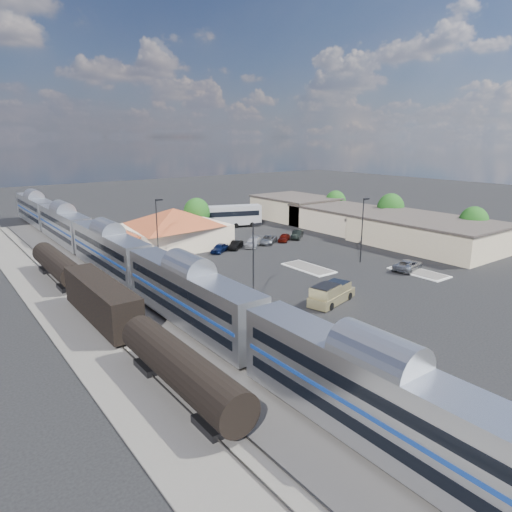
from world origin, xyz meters
TOP-DOWN VIEW (x-y plane):
  - ground at (0.00, 0.00)m, footprint 280.00×280.00m
  - railbed at (-21.00, 8.00)m, footprint 16.00×100.00m
  - platform at (-12.00, 6.00)m, footprint 5.50×92.00m
  - passenger_train at (-18.00, 15.27)m, footprint 3.00×104.00m
  - freight_cars at (-24.00, 0.51)m, footprint 2.80×46.00m
  - station_depot at (-4.56, 24.00)m, footprint 18.35×12.24m
  - buildings_east at (28.00, 14.28)m, footprint 14.40×51.40m
  - traffic_island_south at (4.00, 2.00)m, footprint 3.30×7.50m
  - traffic_island_north at (14.00, -8.00)m, footprint 3.30×7.50m
  - lamp_plat_s at (-10.90, -6.00)m, footprint 1.08×0.25m
  - lamp_plat_n at (-10.90, 16.00)m, footprint 1.08×0.25m
  - lamp_lot at (12.10, 0.00)m, footprint 1.08×0.25m
  - tree_east_a at (34.00, -4.00)m, footprint 4.56×4.56m
  - tree_east_b at (34.00, 12.00)m, footprint 4.94×4.94m
  - tree_east_c at (34.00, 26.00)m, footprint 4.41×4.41m
  - tree_depot at (3.00, 30.00)m, footprint 4.71×4.71m
  - pickup_truck at (-2.86, -8.91)m, footprint 6.64×3.81m
  - suv at (13.99, -6.37)m, footprint 5.64×3.50m
  - coach_bus at (11.34, 32.71)m, footprint 13.09×7.12m
  - person_a at (-12.87, -11.10)m, footprint 0.56×0.74m
  - person_b at (-12.41, 7.69)m, footprint 0.63×0.81m
  - parked_car_a at (-0.74, 16.62)m, footprint 4.16×3.49m
  - parked_car_b at (2.46, 16.92)m, footprint 3.95×3.51m
  - parked_car_c at (5.66, 16.62)m, footprint 5.07×4.64m
  - parked_car_d at (8.86, 16.92)m, footprint 5.11×4.61m
  - parked_car_e at (12.06, 16.62)m, footprint 3.90×3.51m
  - parked_car_f at (15.26, 16.92)m, footprint 4.29×3.79m

SIDE VIEW (x-z plane):
  - ground at x=0.00m, z-range 0.00..0.00m
  - railbed at x=-21.00m, z-range 0.00..0.12m
  - platform at x=-12.00m, z-range 0.00..0.18m
  - traffic_island_south at x=4.00m, z-range 0.00..0.21m
  - traffic_island_north at x=14.00m, z-range 0.00..0.21m
  - parked_car_e at x=12.06m, z-range 0.00..1.28m
  - parked_car_b at x=2.46m, z-range 0.00..1.30m
  - parked_car_d at x=8.86m, z-range 0.00..1.32m
  - parked_car_a at x=-0.74m, z-range 0.00..1.34m
  - parked_car_f at x=15.26m, z-range 0.00..1.41m
  - parked_car_c at x=5.66m, z-range 0.00..1.43m
  - suv at x=13.99m, z-range 0.00..1.46m
  - person_b at x=-12.41m, z-range 0.18..1.84m
  - pickup_truck at x=-2.86m, z-range -0.06..2.11m
  - person_a at x=-12.87m, z-range 0.18..2.01m
  - freight_cars at x=-24.00m, z-range -0.07..3.93m
  - buildings_east at x=28.00m, z-range -0.13..4.67m
  - coach_bus at x=11.34m, z-range 0.32..4.46m
  - passenger_train at x=-18.00m, z-range 0.09..5.64m
  - station_depot at x=-4.56m, z-range 0.03..6.23m
  - tree_east_c at x=34.00m, z-range 0.66..6.87m
  - tree_east_a at x=34.00m, z-range 0.68..7.10m
  - tree_depot at x=3.00m, z-range 0.71..7.34m
  - tree_east_b at x=34.00m, z-range 0.74..7.70m
  - lamp_plat_s at x=-10.90m, z-range 0.84..9.84m
  - lamp_plat_n at x=-10.90m, z-range 0.84..9.84m
  - lamp_lot at x=12.10m, z-range 0.84..9.84m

